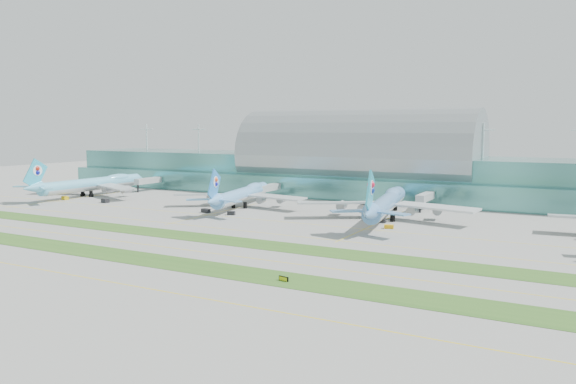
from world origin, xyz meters
The scene contains 18 objects.
ground centered at (0.00, 0.00, 0.00)m, with size 700.00×700.00×0.00m, color gray.
terminal centered at (0.01, 128.79, 14.23)m, with size 340.00×69.10×36.00m.
grass_strip_near centered at (0.00, -28.00, 0.04)m, with size 420.00×12.00×0.08m, color #2D591E.
grass_strip_far centered at (0.00, 2.00, 0.04)m, with size 420.00×12.00×0.08m, color #2D591E.
taxiline_a centered at (0.00, -48.00, 0.01)m, with size 420.00×0.35×0.01m, color yellow.
taxiline_b centered at (0.00, -14.00, 0.01)m, with size 420.00×0.35×0.01m, color yellow.
taxiline_c centered at (0.00, 18.00, 0.01)m, with size 420.00×0.35×0.01m, color yellow.
taxiline_d centered at (0.00, 40.00, 0.01)m, with size 420.00×0.35×0.01m, color yellow.
airliner_a centered at (-115.05, 63.26, 6.27)m, with size 65.11×73.79×20.33m.
airliner_b centered at (-27.75, 65.19, 5.75)m, with size 58.37×67.20×18.65m.
airliner_c centered at (37.28, 62.98, 6.47)m, with size 66.25×75.97×20.98m.
gse_a centered at (-114.76, 45.55, 0.83)m, with size 3.63×2.07×1.65m, color gold.
gse_b centered at (-90.12, 46.98, 0.90)m, with size 3.89×2.12×1.80m, color black.
gse_c centered at (-31.97, 44.58, 0.79)m, with size 3.86×1.95×1.57m, color black.
gse_d centered at (-19.43, 44.27, 0.73)m, with size 2.92×1.83×1.47m, color black.
gse_e centered at (44.27, 44.86, 0.65)m, with size 3.18×1.53×1.30m, color #F0A80E.
gse_f centered at (38.37, 54.81, 0.65)m, with size 2.84×1.42×1.29m, color black.
taxiway_sign_east centered at (44.29, -29.37, 0.56)m, with size 2.64×0.84×1.12m.
Camera 1 is at (102.80, -136.03, 34.08)m, focal length 35.00 mm.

